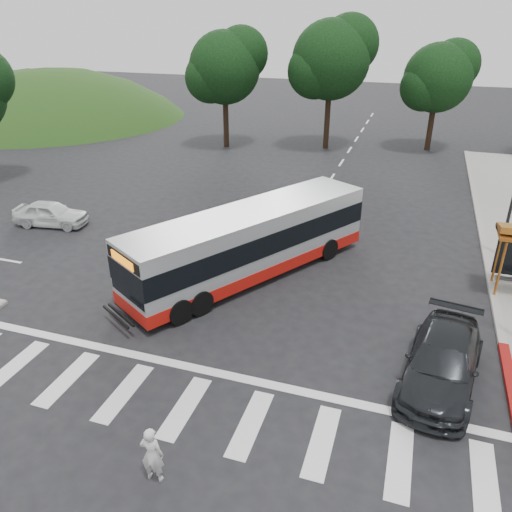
% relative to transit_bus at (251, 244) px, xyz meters
% --- Properties ---
extents(ground, '(140.00, 140.00, 0.00)m').
position_rel_transit_bus_xyz_m(ground, '(0.78, -3.19, -1.48)').
color(ground, black).
rests_on(ground, ground).
extents(curb_east, '(0.30, 40.00, 0.15)m').
position_rel_transit_bus_xyz_m(curb_east, '(9.78, 4.81, -1.40)').
color(curb_east, '#9E9991').
rests_on(curb_east, ground).
extents(hillside_nw, '(44.00, 44.00, 10.00)m').
position_rel_transit_bus_xyz_m(hillside_nw, '(-31.22, 26.81, -1.48)').
color(hillside_nw, '#1C4215').
rests_on(hillside_nw, ground).
extents(crosswalk_ladder, '(18.00, 2.60, 0.01)m').
position_rel_transit_bus_xyz_m(crosswalk_ladder, '(0.78, -8.19, -1.47)').
color(crosswalk_ladder, silver).
rests_on(crosswalk_ladder, ground).
extents(traffic_signal_ne_short, '(0.18, 0.37, 4.00)m').
position_rel_transit_bus_xyz_m(traffic_signal_ne_short, '(10.38, 5.30, 1.00)').
color(traffic_signal_ne_short, black).
rests_on(traffic_signal_ne_short, ground).
extents(tree_north_a, '(6.60, 6.15, 10.17)m').
position_rel_transit_bus_xyz_m(tree_north_a, '(-1.13, 22.87, 5.45)').
color(tree_north_a, black).
rests_on(tree_north_a, ground).
extents(tree_north_b, '(5.72, 5.33, 8.43)m').
position_rel_transit_bus_xyz_m(tree_north_b, '(6.86, 24.86, 4.19)').
color(tree_north_b, black).
rests_on(tree_north_b, ground).
extents(tree_north_c, '(6.16, 5.74, 9.30)m').
position_rel_transit_bus_xyz_m(tree_north_c, '(-9.14, 20.87, 4.82)').
color(tree_north_c, black).
rests_on(tree_north_c, ground).
extents(transit_bus, '(7.98, 11.08, 2.95)m').
position_rel_transit_bus_xyz_m(transit_bus, '(0.00, 0.00, 0.00)').
color(transit_bus, '#A9ACAE').
rests_on(transit_bus, ground).
extents(pedestrian, '(0.62, 0.43, 1.60)m').
position_rel_transit_bus_xyz_m(pedestrian, '(1.14, -10.61, -0.67)').
color(pedestrian, silver).
rests_on(pedestrian, ground).
extents(dark_sedan, '(2.81, 5.33, 1.47)m').
position_rel_transit_bus_xyz_m(dark_sedan, '(7.71, -4.70, -0.74)').
color(dark_sedan, black).
rests_on(dark_sedan, ground).
extents(west_car_white, '(4.02, 2.10, 1.31)m').
position_rel_transit_bus_xyz_m(west_car_white, '(-11.76, 1.94, -0.82)').
color(west_car_white, silver).
rests_on(west_car_white, ground).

